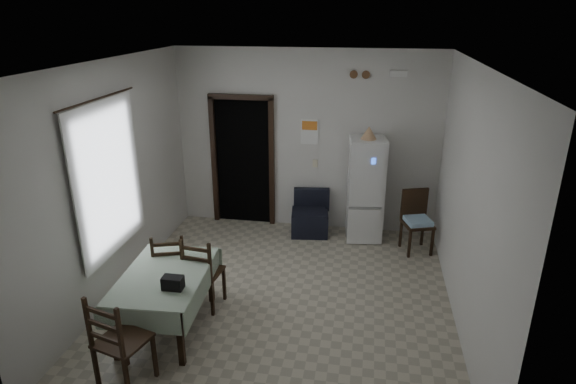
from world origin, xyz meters
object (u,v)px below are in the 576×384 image
(dining_table, at_px, (167,301))
(dining_chair_far_left, at_px, (171,265))
(dining_chair_near_head, at_px, (122,339))
(navy_seat, at_px, (310,213))
(dining_chair_far_right, at_px, (204,271))
(corner_chair, at_px, (418,223))
(fridge, at_px, (366,189))

(dining_table, bearing_deg, dining_chair_far_left, 103.94)
(dining_chair_near_head, bearing_deg, dining_table, -77.26)
(navy_seat, distance_m, dining_chair_far_right, 2.46)
(dining_chair_far_left, relative_size, dining_chair_near_head, 0.91)
(dining_chair_far_right, xyz_separation_m, dining_chair_near_head, (-0.32, -1.41, 0.04))
(corner_chair, xyz_separation_m, dining_chair_near_head, (-2.98, -3.29, 0.05))
(corner_chair, height_order, dining_chair_near_head, dining_chair_near_head)
(dining_chair_far_right, bearing_deg, fridge, -123.08)
(corner_chair, bearing_deg, fridge, 137.77)
(fridge, bearing_deg, dining_chair_far_left, -144.31)
(corner_chair, xyz_separation_m, dining_chair_far_left, (-3.11, -1.82, 0.00))
(fridge, distance_m, dining_chair_near_head, 4.26)
(fridge, xyz_separation_m, dining_chair_near_head, (-2.19, -3.64, -0.30))
(corner_chair, bearing_deg, dining_chair_near_head, -150.50)
(fridge, relative_size, navy_seat, 2.33)
(fridge, height_order, dining_chair_far_right, fridge)
(dining_chair_near_head, bearing_deg, fridge, -105.34)
(dining_chair_far_right, distance_m, dining_chair_near_head, 1.44)
(fridge, distance_m, dining_chair_far_right, 2.94)
(fridge, xyz_separation_m, corner_chair, (0.79, -0.35, -0.35))
(navy_seat, height_order, dining_table, same)
(navy_seat, distance_m, dining_chair_far_left, 2.62)
(dining_table, xyz_separation_m, dining_chair_far_right, (0.27, 0.51, 0.13))
(dining_chair_far_left, bearing_deg, fridge, -154.79)
(navy_seat, height_order, dining_chair_near_head, dining_chair_near_head)
(fridge, relative_size, dining_chair_near_head, 1.58)
(navy_seat, relative_size, dining_chair_far_left, 0.74)
(navy_seat, xyz_separation_m, dining_table, (-1.28, -2.74, 0.00))
(navy_seat, bearing_deg, dining_chair_far_right, -121.34)
(corner_chair, distance_m, dining_chair_far_left, 3.61)
(dining_chair_far_left, relative_size, dining_chair_far_right, 0.99)
(fridge, distance_m, corner_chair, 0.93)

